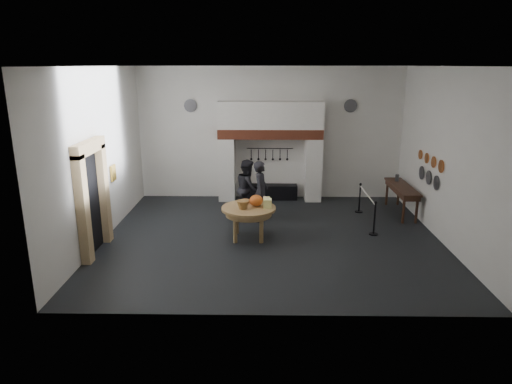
{
  "coord_description": "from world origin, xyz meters",
  "views": [
    {
      "loc": [
        -0.23,
        -11.62,
        4.53
      ],
      "look_at": [
        -0.42,
        -0.24,
        1.35
      ],
      "focal_mm": 32.0,
      "sensor_mm": 36.0,
      "label": 1
    }
  ],
  "objects_px": {
    "work_table": "(249,208)",
    "iron_range": "(270,192)",
    "side_table": "(402,187)",
    "barrier_post_far": "(360,199)",
    "barrier_post_near": "(374,219)",
    "visitor_far": "(248,188)",
    "visitor_near": "(261,191)"
  },
  "relations": [
    {
      "from": "iron_range",
      "to": "side_table",
      "type": "distance_m",
      "value": 4.43
    },
    {
      "from": "visitor_near",
      "to": "barrier_post_far",
      "type": "xyz_separation_m",
      "value": [
        3.13,
        0.86,
        -0.46
      ]
    },
    {
      "from": "visitor_far",
      "to": "side_table",
      "type": "distance_m",
      "value": 4.81
    },
    {
      "from": "visitor_far",
      "to": "side_table",
      "type": "xyz_separation_m",
      "value": [
        4.8,
        0.35,
        -0.02
      ]
    },
    {
      "from": "visitor_far",
      "to": "barrier_post_near",
      "type": "distance_m",
      "value": 3.88
    },
    {
      "from": "iron_range",
      "to": "barrier_post_far",
      "type": "xyz_separation_m",
      "value": [
        2.83,
        -1.45,
        0.2
      ]
    },
    {
      "from": "iron_range",
      "to": "visitor_near",
      "type": "bearing_deg",
      "value": -97.39
    },
    {
      "from": "side_table",
      "to": "barrier_post_near",
      "type": "height_order",
      "value": "same"
    },
    {
      "from": "work_table",
      "to": "side_table",
      "type": "relative_size",
      "value": 0.66
    },
    {
      "from": "visitor_far",
      "to": "side_table",
      "type": "relative_size",
      "value": 0.81
    },
    {
      "from": "work_table",
      "to": "iron_range",
      "type": "bearing_deg",
      "value": 80.7
    },
    {
      "from": "iron_range",
      "to": "visitor_near",
      "type": "xyz_separation_m",
      "value": [
        -0.3,
        -2.31,
        0.66
      ]
    },
    {
      "from": "barrier_post_near",
      "to": "barrier_post_far",
      "type": "distance_m",
      "value": 2.0
    },
    {
      "from": "visitor_far",
      "to": "iron_range",
      "type": "bearing_deg",
      "value": -25.74
    },
    {
      "from": "visitor_far",
      "to": "barrier_post_near",
      "type": "height_order",
      "value": "visitor_far"
    },
    {
      "from": "barrier_post_near",
      "to": "visitor_far",
      "type": "bearing_deg",
      "value": 156.39
    },
    {
      "from": "barrier_post_far",
      "to": "barrier_post_near",
      "type": "bearing_deg",
      "value": -90.0
    },
    {
      "from": "visitor_far",
      "to": "barrier_post_far",
      "type": "height_order",
      "value": "visitor_far"
    },
    {
      "from": "visitor_near",
      "to": "barrier_post_near",
      "type": "distance_m",
      "value": 3.36
    },
    {
      "from": "visitor_near",
      "to": "side_table",
      "type": "distance_m",
      "value": 4.46
    },
    {
      "from": "work_table",
      "to": "barrier_post_near",
      "type": "xyz_separation_m",
      "value": [
        3.45,
        0.31,
        -0.39
      ]
    },
    {
      "from": "iron_range",
      "to": "side_table",
      "type": "xyz_separation_m",
      "value": [
        4.1,
        -1.56,
        0.62
      ]
    },
    {
      "from": "visitor_far",
      "to": "barrier_post_near",
      "type": "bearing_deg",
      "value": -119.24
    },
    {
      "from": "visitor_far",
      "to": "side_table",
      "type": "height_order",
      "value": "visitor_far"
    },
    {
      "from": "visitor_near",
      "to": "barrier_post_far",
      "type": "distance_m",
      "value": 3.28
    },
    {
      "from": "barrier_post_near",
      "to": "visitor_near",
      "type": "bearing_deg",
      "value": 159.94
    },
    {
      "from": "visitor_near",
      "to": "visitor_far",
      "type": "distance_m",
      "value": 0.57
    },
    {
      "from": "iron_range",
      "to": "visitor_far",
      "type": "height_order",
      "value": "visitor_far"
    },
    {
      "from": "side_table",
      "to": "barrier_post_far",
      "type": "bearing_deg",
      "value": 175.14
    },
    {
      "from": "visitor_near",
      "to": "side_table",
      "type": "xyz_separation_m",
      "value": [
        4.4,
        0.75,
        -0.04
      ]
    },
    {
      "from": "visitor_far",
      "to": "barrier_post_far",
      "type": "relative_size",
      "value": 1.98
    },
    {
      "from": "work_table",
      "to": "visitor_far",
      "type": "xyz_separation_m",
      "value": [
        -0.08,
        1.85,
        0.05
      ]
    }
  ]
}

